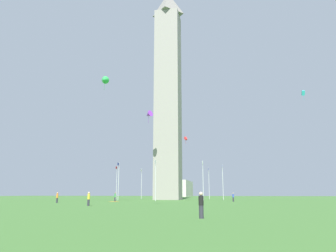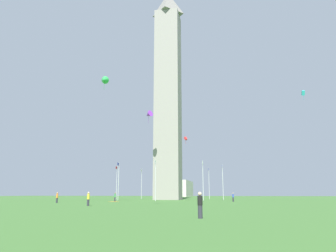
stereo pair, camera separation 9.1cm
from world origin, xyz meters
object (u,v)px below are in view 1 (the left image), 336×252
(flagpole_n, at_px, (156,178))
(distant_building, at_px, (179,189))
(kite_red_box, at_px, (186,139))
(flagpole_ne, at_px, (203,179))
(flagpole_nw, at_px, (119,179))
(person_black_shirt, at_px, (201,205))
(flagpole_e, at_px, (223,180))
(picnic_blanket_near_first_person, at_px, (114,202))
(flagpole_sw, at_px, (141,182))
(person_blue_shirt, at_px, (233,197))
(flagpole_w, at_px, (117,181))
(flagpole_s, at_px, (177,182))
(kite_green_delta, at_px, (105,80))
(person_orange_shirt, at_px, (57,197))
(flagpole_se, at_px, (209,182))
(kite_cyan_box, at_px, (303,93))
(person_yellow_shirt, at_px, (89,199))
(obelisk_monument, at_px, (168,89))
(person_green_shirt, at_px, (115,197))
(kite_purple_delta, at_px, (149,115))

(flagpole_n, relative_size, distant_building, 0.30)
(kite_red_box, bearing_deg, flagpole_ne, 41.84)
(flagpole_nw, relative_size, person_black_shirt, 5.36)
(flagpole_e, distance_m, picnic_blanket_near_first_person, 29.49)
(flagpole_sw, bearing_deg, distant_building, -179.38)
(person_blue_shirt, distance_m, picnic_blanket_near_first_person, 22.98)
(flagpole_n, bearing_deg, flagpole_nw, -112.50)
(flagpole_w, height_order, kite_red_box, kite_red_box)
(flagpole_s, bearing_deg, kite_green_delta, -5.64)
(person_orange_shirt, bearing_deg, picnic_blanket_near_first_person, -39.86)
(kite_red_box, bearing_deg, flagpole_s, -163.99)
(flagpole_sw, bearing_deg, kite_green_delta, 6.98)
(flagpole_e, relative_size, flagpole_se, 1.00)
(flagpole_e, bearing_deg, person_orange_shirt, -41.28)
(kite_red_box, xyz_separation_m, picnic_blanket_near_first_person, (15.96, -11.90, -14.67))
(kite_red_box, bearing_deg, flagpole_se, 163.18)
(kite_red_box, xyz_separation_m, kite_cyan_box, (7.86, 26.07, 7.48))
(person_black_shirt, distance_m, kite_green_delta, 38.20)
(flagpole_nw, relative_size, person_yellow_shirt, 5.00)
(person_blue_shirt, relative_size, picnic_blanket_near_first_person, 0.94)
(flagpole_s, bearing_deg, person_blue_shirt, 27.69)
(flagpole_e, bearing_deg, person_yellow_shirt, -20.76)
(flagpole_n, distance_m, person_black_shirt, 48.12)
(flagpole_nw, distance_m, kite_green_delta, 28.14)
(person_orange_shirt, relative_size, kite_red_box, 0.98)
(flagpole_w, xyz_separation_m, distant_building, (-84.48, 3.24, -0.76))
(person_yellow_shirt, height_order, distant_building, distant_building)
(person_blue_shirt, bearing_deg, person_yellow_shirt, 104.47)
(obelisk_monument, relative_size, person_yellow_shirt, 33.74)
(flagpole_e, xyz_separation_m, person_orange_shirt, (30.52, -26.80, -3.87))
(person_orange_shirt, distance_m, person_black_shirt, 39.64)
(picnic_blanket_near_first_person, bearing_deg, person_green_shirt, -164.61)
(picnic_blanket_near_first_person, bearing_deg, flagpole_n, 136.84)
(flagpole_e, relative_size, kite_cyan_box, 4.15)
(flagpole_se, height_order, kite_red_box, kite_red_box)
(flagpole_sw, bearing_deg, obelisk_monument, 45.16)
(kite_cyan_box, bearing_deg, picnic_blanket_near_first_person, -77.96)
(flagpole_ne, bearing_deg, flagpole_se, 180.00)
(flagpole_ne, relative_size, person_black_shirt, 5.36)
(person_blue_shirt, bearing_deg, kite_purple_delta, 30.89)
(flagpole_e, relative_size, flagpole_w, 1.00)
(flagpole_s, bearing_deg, flagpole_e, 45.00)
(flagpole_e, relative_size, person_yellow_shirt, 5.00)
(flagpole_se, relative_size, distant_building, 0.30)
(flagpole_nw, height_order, kite_red_box, kite_red_box)
(person_green_shirt, bearing_deg, kite_purple_delta, 7.48)
(flagpole_nw, distance_m, person_green_shirt, 10.37)
(obelisk_monument, distance_m, flagpole_n, 28.23)
(flagpole_ne, xyz_separation_m, kite_red_box, (-4.93, -4.42, 9.93))
(flagpole_ne, distance_m, kite_red_box, 11.94)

